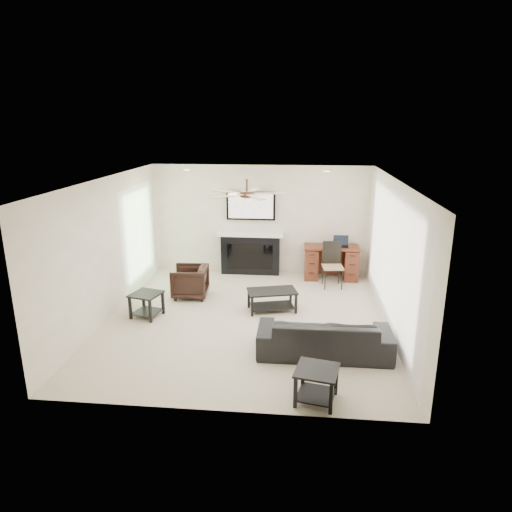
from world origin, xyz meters
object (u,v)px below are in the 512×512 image
object	(u,v)px
armchair	(190,282)
coffee_table	(272,300)
sofa	(324,336)
desk	(331,263)
fireplace_unit	(250,234)

from	to	relation	value
armchair	coffee_table	xyz separation A→B (m)	(1.70, -0.55, -0.12)
sofa	desk	xyz separation A→B (m)	(0.30, 3.56, 0.08)
coffee_table	desk	xyz separation A→B (m)	(1.20, 1.96, 0.18)
sofa	coffee_table	world-z (taller)	sofa
fireplace_unit	desk	xyz separation A→B (m)	(1.85, -0.19, -0.57)
sofa	armchair	distance (m)	3.37
coffee_table	desk	world-z (taller)	desk
fireplace_unit	desk	size ratio (longest dim) A/B	1.57
coffee_table	fireplace_unit	xyz separation A→B (m)	(-0.65, 2.15, 0.75)
coffee_table	fireplace_unit	bearing A→B (deg)	91.72
fireplace_unit	sofa	bearing A→B (deg)	-67.58
coffee_table	fireplace_unit	distance (m)	2.37
sofa	armchair	bearing A→B (deg)	-39.69
armchair	desk	xyz separation A→B (m)	(2.90, 1.41, 0.06)
armchair	desk	distance (m)	3.23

